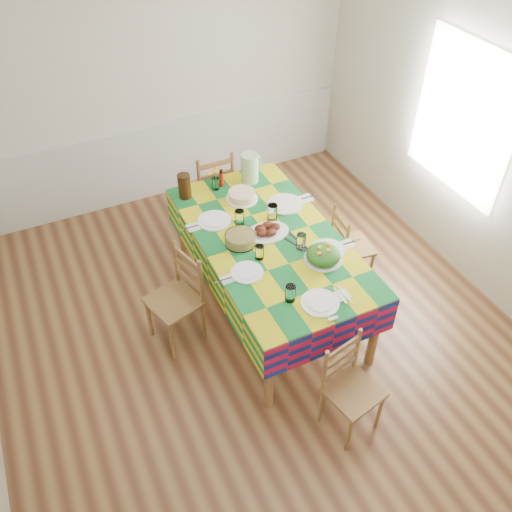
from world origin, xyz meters
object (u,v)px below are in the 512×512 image
Objects in this scene: chair_far at (212,190)px; meat_platter at (267,231)px; chair_near at (350,388)px; chair_right at (349,247)px; dining_table at (269,246)px; chair_left at (178,299)px; green_pitcher at (250,168)px; tea_pitcher at (184,186)px.

meat_platter is at bearing 90.15° from chair_far.
chair_near is 1.64m from chair_right.
chair_far reaches higher than dining_table.
chair_near is at bearing 15.49° from chair_left.
chair_far reaches higher than meat_platter.
dining_table is 1.39m from chair_far.
green_pitcher reaches higher than chair_far.
chair_near is at bearing -90.35° from dining_table.
green_pitcher is 1.20× the size of tea_pitcher.
chair_near is at bearing -90.72° from meat_platter.
chair_right is at bearing 73.39° from chair_left.
meat_platter is 1.51m from chair_near.
tea_pitcher reaches higher than dining_table.
chair_far is at bearing 77.78° from chair_near.
chair_left reaches higher than dining_table.
chair_left reaches higher than meat_platter.
green_pitcher reaches higher than chair_right.
tea_pitcher is 1.09m from chair_left.
chair_left is (-0.88, -0.05, -0.41)m from meat_platter.
green_pitcher is at bearing 45.14° from chair_right.
meat_platter reaches higher than chair_near.
chair_left is at bearing 179.19° from dining_table.
green_pitcher reaches higher than tea_pitcher.
chair_right is at bearing -3.92° from meat_platter.
green_pitcher is (0.22, 0.87, 0.24)m from dining_table.
green_pitcher is 2.33m from chair_near.
chair_left is (-0.42, -0.88, -0.50)m from tea_pitcher.
chair_right is (0.87, -1.36, -0.07)m from chair_far.
chair_far is 1.17× the size of chair_right.
tea_pitcher is 0.81m from chair_far.
dining_table is 0.94m from chair_right.
chair_far is at bearing 40.79° from chair_right.
meat_platter is at bearing 77.02° from chair_left.
chair_right is at bearing 122.41° from chair_far.
chair_left is (-1.09, -0.86, -0.52)m from green_pitcher.
green_pitcher is at bearing -1.49° from tea_pitcher.
tea_pitcher is at bearing 64.37° from chair_right.
chair_near is (-0.02, -1.44, -0.45)m from meat_platter.
meat_platter is 0.47× the size of chair_right.
meat_platter is 1.36m from chair_far.
chair_far is at bearing 114.00° from green_pitcher.
chair_left is 1.75m from chair_right.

